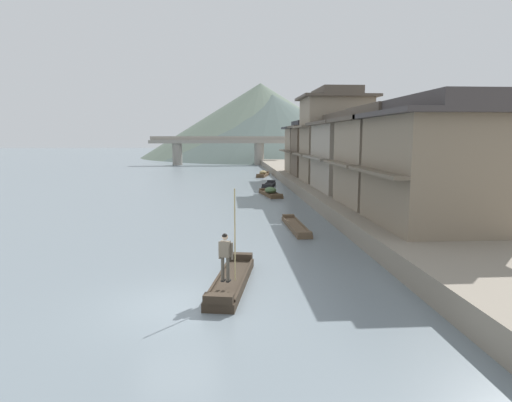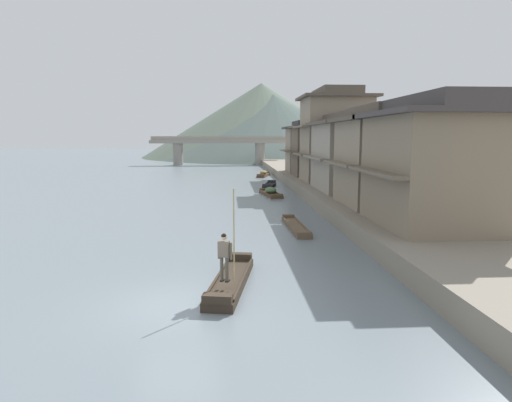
% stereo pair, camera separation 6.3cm
% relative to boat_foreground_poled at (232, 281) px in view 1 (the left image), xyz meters
% --- Properties ---
extents(ground_plane, '(400.00, 400.00, 0.00)m').
position_rel_boat_foreground_poled_xyz_m(ground_plane, '(-1.71, -1.75, -0.18)').
color(ground_plane, slate).
extents(riverbank_right, '(18.00, 110.00, 0.95)m').
position_rel_boat_foreground_poled_xyz_m(riverbank_right, '(15.11, 28.25, 0.30)').
color(riverbank_right, gray).
rests_on(riverbank_right, ground).
extents(boat_foreground_poled, '(1.86, 5.11, 0.55)m').
position_rel_boat_foreground_poled_xyz_m(boat_foreground_poled, '(0.00, 0.00, 0.00)').
color(boat_foreground_poled, '#33281E').
rests_on(boat_foreground_poled, ground).
extents(boatman_person, '(0.55, 0.34, 3.04)m').
position_rel_boat_foreground_poled_xyz_m(boatman_person, '(-0.18, -1.15, 1.38)').
color(boatman_person, black).
rests_on(boatman_person, boat_foreground_poled).
extents(boat_moored_nearest, '(0.97, 5.42, 0.37)m').
position_rel_boat_foreground_poled_xyz_m(boat_moored_nearest, '(3.77, 9.48, -0.06)').
color(boat_moored_nearest, brown).
rests_on(boat_moored_nearest, ground).
extents(boat_moored_second, '(1.81, 4.73, 0.76)m').
position_rel_boat_foreground_poled_xyz_m(boat_moored_second, '(3.74, 23.80, 0.09)').
color(boat_moored_second, brown).
rests_on(boat_moored_second, ground).
extents(boat_moored_third, '(1.88, 4.46, 0.54)m').
position_rel_boat_foreground_poled_xyz_m(boat_moored_third, '(4.20, 30.17, 0.00)').
color(boat_moored_third, '#232326').
rests_on(boat_moored_third, ground).
extents(boat_moored_far, '(2.20, 5.00, 0.78)m').
position_rel_boat_foreground_poled_xyz_m(boat_moored_far, '(4.64, 43.07, 0.09)').
color(boat_moored_far, brown).
rests_on(boat_moored_far, ground).
extents(house_waterfront_nearest, '(6.14, 7.41, 6.14)m').
position_rel_boat_foreground_poled_xyz_m(house_waterfront_nearest, '(9.68, 5.37, 3.77)').
color(house_waterfront_nearest, '#7F705B').
rests_on(house_waterfront_nearest, riverbank_right).
extents(house_waterfront_second, '(5.31, 6.73, 6.14)m').
position_rel_boat_foreground_poled_xyz_m(house_waterfront_second, '(9.26, 11.97, 3.78)').
color(house_waterfront_second, gray).
rests_on(house_waterfront_second, riverbank_right).
extents(house_waterfront_tall, '(6.72, 7.97, 6.14)m').
position_rel_boat_foreground_poled_xyz_m(house_waterfront_tall, '(9.97, 19.68, 3.76)').
color(house_waterfront_tall, gray).
rests_on(house_waterfront_tall, riverbank_right).
extents(house_waterfront_narrow, '(7.13, 6.23, 8.74)m').
position_rel_boat_foreground_poled_xyz_m(house_waterfront_narrow, '(10.17, 26.75, 5.08)').
color(house_waterfront_narrow, gray).
rests_on(house_waterfront_narrow, riverbank_right).
extents(house_waterfront_far, '(6.31, 5.75, 6.14)m').
position_rel_boat_foreground_poled_xyz_m(house_waterfront_far, '(9.76, 33.05, 3.78)').
color(house_waterfront_far, brown).
rests_on(house_waterfront_far, riverbank_right).
extents(house_waterfront_end, '(5.45, 5.52, 6.14)m').
position_rel_boat_foreground_poled_xyz_m(house_waterfront_end, '(9.33, 38.24, 3.79)').
color(house_waterfront_end, gray).
rests_on(house_waterfront_end, riverbank_right).
extents(stone_bridge, '(25.37, 2.40, 5.31)m').
position_rel_boat_foreground_poled_xyz_m(stone_bridge, '(-1.71, 67.45, 3.30)').
color(stone_bridge, gray).
rests_on(stone_bridge, ground).
extents(hill_far_west, '(61.68, 61.68, 18.96)m').
position_rel_boat_foreground_poled_xyz_m(hill_far_west, '(8.71, 100.95, 9.30)').
color(hill_far_west, '#5B6B5B').
rests_on(hill_far_west, ground).
extents(hill_far_centre, '(59.50, 59.50, 15.62)m').
position_rel_boat_foreground_poled_xyz_m(hill_far_centre, '(11.29, 95.89, 7.63)').
color(hill_far_centre, '#4C5B56').
rests_on(hill_far_centre, ground).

